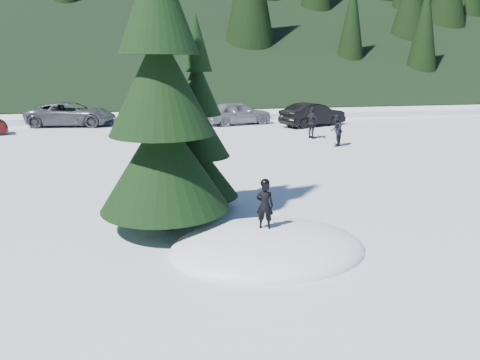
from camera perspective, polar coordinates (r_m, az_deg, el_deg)
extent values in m
plane|color=white|center=(10.72, 3.43, -8.43)|extent=(200.00, 200.00, 0.00)
ellipsoid|color=white|center=(10.72, 3.43, -8.43)|extent=(4.48, 3.52, 0.96)
cylinder|color=black|center=(11.87, -9.07, -2.68)|extent=(0.38, 0.38, 1.40)
cone|color=black|center=(11.60, -9.28, 2.48)|extent=(3.20, 3.20, 2.46)
cone|color=black|center=(11.36, -9.67, 11.69)|extent=(2.54, 2.54, 2.46)
cylinder|color=black|center=(13.33, -4.97, -1.52)|extent=(0.26, 0.26, 1.00)
cone|color=black|center=(13.17, -5.04, 1.24)|extent=(2.20, 2.20, 1.52)
cone|color=black|center=(12.95, -5.15, 6.20)|extent=(1.75, 1.75, 1.52)
cone|color=black|center=(12.83, -5.27, 11.28)|extent=(1.29, 1.29, 1.52)
cone|color=black|center=(12.82, -5.39, 16.42)|extent=(0.84, 0.84, 1.52)
imported|color=black|center=(10.46, 3.04, -3.09)|extent=(0.46, 0.38, 1.07)
imported|color=black|center=(23.42, 11.64, 5.96)|extent=(0.89, 0.96, 1.57)
imported|color=black|center=(25.49, 8.80, 6.90)|extent=(0.75, 1.07, 1.69)
imported|color=#4E5156|center=(31.94, -19.89, 7.58)|extent=(5.72, 3.23, 1.51)
imported|color=black|center=(27.49, -9.41, 7.07)|extent=(4.99, 3.33, 1.34)
imported|color=gray|center=(30.74, -0.29, 8.18)|extent=(4.66, 2.70, 1.49)
imported|color=black|center=(30.37, 8.86, 7.89)|extent=(4.66, 3.12, 1.45)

